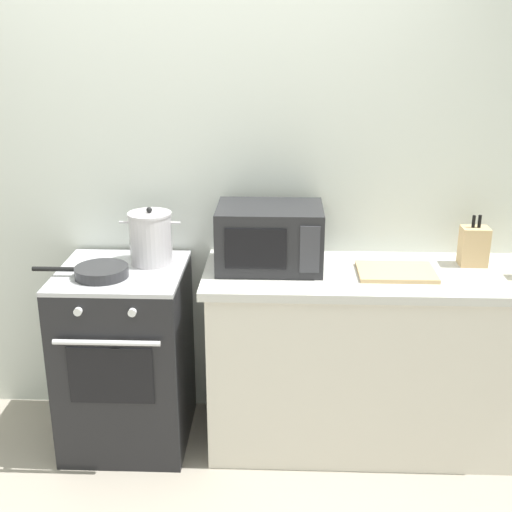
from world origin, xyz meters
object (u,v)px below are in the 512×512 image
(stove, at_px, (126,356))
(stock_pot, at_px, (151,238))
(cutting_board, at_px, (396,272))
(frying_pan, at_px, (100,272))
(knife_block, at_px, (474,246))
(microwave, at_px, (270,237))

(stove, distance_m, stock_pot, 0.61)
(cutting_board, bearing_deg, stock_pot, 174.76)
(stove, height_order, frying_pan, frying_pan)
(stock_pot, height_order, cutting_board, stock_pot)
(stock_pot, height_order, knife_block, stock_pot)
(stock_pot, relative_size, knife_block, 1.18)
(cutting_board, xyz_separation_m, knife_block, (0.39, 0.14, 0.09))
(frying_pan, height_order, cutting_board, frying_pan)
(frying_pan, distance_m, cutting_board, 1.38)
(frying_pan, xyz_separation_m, knife_block, (1.77, 0.23, 0.07))
(cutting_board, height_order, knife_block, knife_block)
(knife_block, bearing_deg, stove, -175.25)
(stock_pot, bearing_deg, cutting_board, -5.24)
(cutting_board, relative_size, knife_block, 1.43)
(frying_pan, xyz_separation_m, microwave, (0.78, 0.17, 0.12))
(microwave, xyz_separation_m, knife_block, (0.99, 0.06, -0.05))
(stove, height_order, microwave, microwave)
(cutting_board, bearing_deg, knife_block, 19.81)
(knife_block, bearing_deg, cutting_board, -160.19)
(microwave, bearing_deg, frying_pan, -167.72)
(stove, relative_size, frying_pan, 2.05)
(stove, xyz_separation_m, microwave, (0.71, 0.08, 0.61))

